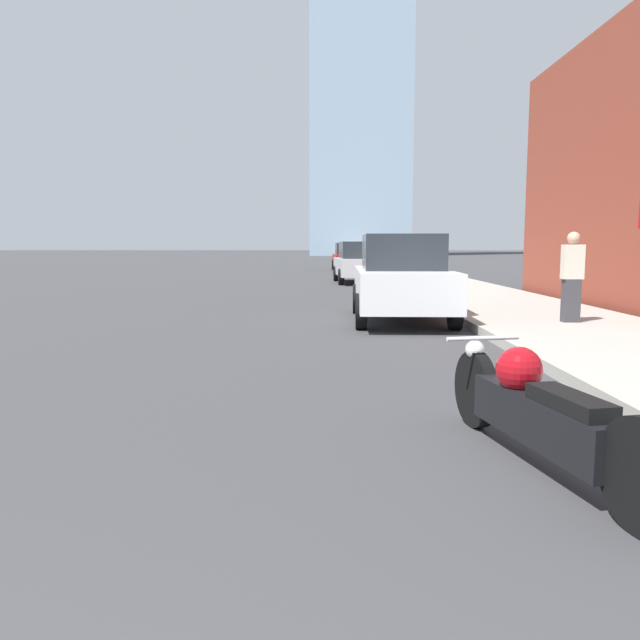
# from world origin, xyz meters

# --- Properties ---
(sidewalk) EXTENTS (3.44, 240.00, 0.15)m
(sidewalk) POSITION_xyz_m (5.89, 40.00, 0.07)
(sidewalk) COLOR #9E998E
(sidewalk) RESTS_ON ground_plane
(motorcycle) EXTENTS (0.80, 2.63, 0.79)m
(motorcycle) POSITION_xyz_m (3.00, 4.37, 0.39)
(motorcycle) COLOR black
(motorcycle) RESTS_ON ground_plane
(parked_car_white) EXTENTS (1.98, 4.48, 1.73)m
(parked_car_white) POSITION_xyz_m (3.09, 12.76, 0.86)
(parked_car_white) COLOR silver
(parked_car_white) RESTS_ON ground_plane
(parked_car_silver) EXTENTS (2.07, 4.42, 1.67)m
(parked_car_silver) POSITION_xyz_m (2.98, 25.61, 0.83)
(parked_car_silver) COLOR #BCBCC1
(parked_car_silver) RESTS_ON ground_plane
(parked_car_red) EXTENTS (1.87, 3.88, 1.67)m
(parked_car_red) POSITION_xyz_m (2.97, 38.35, 0.83)
(parked_car_red) COLOR red
(parked_car_red) RESTS_ON ground_plane
(pedestrian) EXTENTS (0.36, 0.23, 1.61)m
(pedestrian) POSITION_xyz_m (5.96, 11.34, 0.97)
(pedestrian) COLOR #38383D
(pedestrian) RESTS_ON sidewalk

